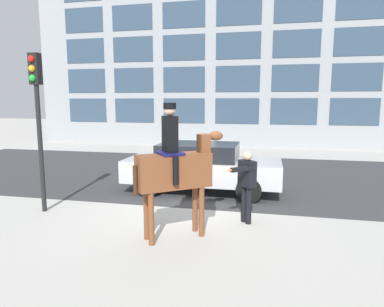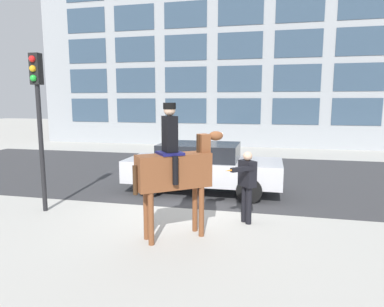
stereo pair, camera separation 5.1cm
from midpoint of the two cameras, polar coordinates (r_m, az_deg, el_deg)
name	(u,v)px [view 1 (the left image)]	position (r m, az deg, el deg)	size (l,w,h in m)	color
ground_plane	(187,215)	(8.28, -0.98, -10.24)	(80.00, 80.00, 0.00)	#B2AFA8
road_surface	(216,174)	(12.79, 3.98, -3.46)	(25.68, 8.50, 0.01)	#38383A
office_building_facade	(239,17)	(21.24, 7.76, 21.56)	(25.68, 0.33, 14.88)	#93999E
mounted_horse_lead	(176,168)	(6.63, -2.98, -2.38)	(1.63, 1.34, 2.66)	brown
pedestrian_bystander	(247,181)	(7.62, 8.90, -4.62)	(0.65, 0.84, 1.61)	black
street_car_near_lane	(202,166)	(10.16, 1.46, -2.16)	(4.56, 1.85, 1.46)	#B7B7BC
traffic_light	(37,107)	(8.94, -24.52, 7.09)	(0.24, 0.29, 3.79)	black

